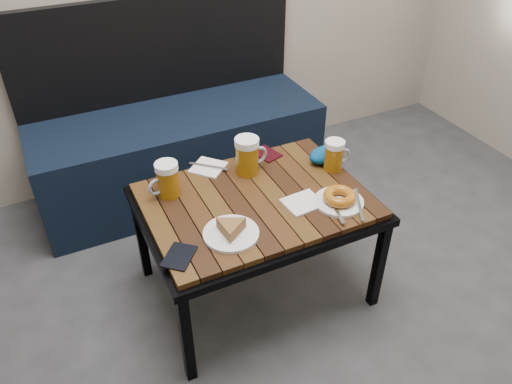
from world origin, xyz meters
name	(u,v)px	position (x,y,z in m)	size (l,w,h in m)	color
bench	(178,144)	(0.17, 1.76, 0.27)	(1.40, 0.50, 0.95)	black
cafe_table	(256,208)	(0.22, 0.94, 0.43)	(0.84, 0.62, 0.47)	black
beer_mug_left	(167,180)	(-0.06, 1.10, 0.54)	(0.13, 0.10, 0.14)	#8B580B
beer_mug_centre	(248,156)	(0.26, 1.11, 0.55)	(0.14, 0.10, 0.15)	#8B580B
beer_mug_right	(334,155)	(0.58, 0.99, 0.53)	(0.11, 0.08, 0.12)	#8B580B
plate_pie	(231,230)	(0.05, 0.79, 0.49)	(0.19, 0.19, 0.05)	white
plate_bagel	(339,199)	(0.48, 0.78, 0.49)	(0.19, 0.23, 0.05)	white
napkin_left	(208,167)	(0.13, 1.20, 0.48)	(0.17, 0.17, 0.01)	white
napkin_right	(303,203)	(0.36, 0.84, 0.48)	(0.14, 0.12, 0.01)	white
passport_navy	(179,256)	(-0.14, 0.77, 0.47)	(0.08, 0.12, 0.01)	black
passport_burgundy	(266,154)	(0.39, 1.19, 0.47)	(0.08, 0.11, 0.01)	black
knit_pouch	(325,155)	(0.58, 1.04, 0.50)	(0.14, 0.09, 0.06)	navy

